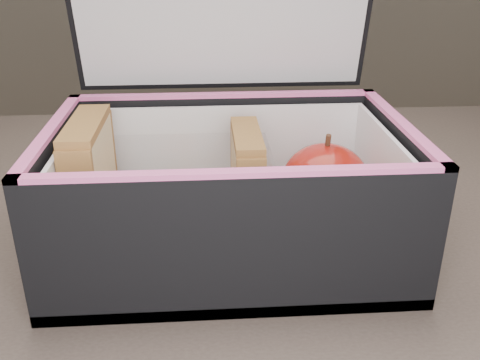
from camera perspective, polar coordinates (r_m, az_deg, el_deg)
name	(u,v)px	position (r m, az deg, el deg)	size (l,w,h in m)	color
kitchen_table	(297,305)	(0.58, 6.13, -13.12)	(1.20, 0.80, 0.75)	brown
lunch_bag	(229,181)	(0.47, -1.16, -0.07)	(0.31, 0.25, 0.31)	black
plastic_tub	(171,198)	(0.48, -7.35, -1.90)	(0.18, 0.13, 0.07)	white
sandwich_left	(92,180)	(0.48, -15.53, -0.03)	(0.03, 0.10, 0.11)	tan
sandwich_right	(247,182)	(0.48, 0.73, -0.23)	(0.02, 0.09, 0.10)	tan
carrot_sticks	(177,216)	(0.49, -6.73, -3.83)	(0.05, 0.13, 0.03)	#EA4A12
paper_napkin	(319,222)	(0.51, 8.41, -4.47)	(0.08, 0.08, 0.01)	white
red_apple	(325,184)	(0.49, 9.04, -0.41)	(0.08, 0.08, 0.09)	maroon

